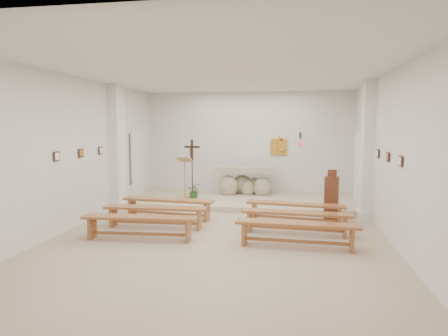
% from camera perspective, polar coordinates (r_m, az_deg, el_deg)
% --- Properties ---
extents(ground, '(7.00, 10.00, 0.00)m').
position_cam_1_polar(ground, '(9.02, -0.15, -9.16)').
color(ground, tan).
rests_on(ground, ground).
extents(wall_left, '(0.02, 10.00, 3.50)m').
position_cam_1_polar(wall_left, '(9.93, -20.44, 2.12)').
color(wall_left, silver).
rests_on(wall_left, ground).
extents(wall_right, '(0.02, 10.00, 3.50)m').
position_cam_1_polar(wall_right, '(8.82, 22.79, 1.57)').
color(wall_right, silver).
rests_on(wall_right, ground).
extents(wall_back, '(7.00, 0.02, 3.50)m').
position_cam_1_polar(wall_back, '(13.66, 3.42, 3.48)').
color(wall_back, silver).
rests_on(wall_back, ground).
extents(ceiling, '(7.00, 10.00, 0.02)m').
position_cam_1_polar(ceiling, '(8.77, -0.16, 13.41)').
color(ceiling, silver).
rests_on(ceiling, wall_back).
extents(sanctuary_platform, '(6.98, 3.00, 0.15)m').
position_cam_1_polar(sanctuary_platform, '(12.38, 2.61, -4.60)').
color(sanctuary_platform, beige).
rests_on(sanctuary_platform, ground).
extents(pilaster_left, '(0.26, 0.55, 3.50)m').
position_cam_1_polar(pilaster_left, '(11.65, -15.00, 2.83)').
color(pilaster_left, white).
rests_on(pilaster_left, ground).
extents(pilaster_right, '(0.26, 0.55, 3.50)m').
position_cam_1_polar(pilaster_right, '(10.76, 19.76, 2.42)').
color(pilaster_right, white).
rests_on(pilaster_right, ground).
extents(gold_wall_relief, '(0.55, 0.04, 0.55)m').
position_cam_1_polar(gold_wall_relief, '(13.56, 7.82, 3.00)').
color(gold_wall_relief, gold).
rests_on(gold_wall_relief, wall_back).
extents(sanctuary_lamp, '(0.11, 0.36, 0.44)m').
position_cam_1_polar(sanctuary_lamp, '(13.29, 10.82, 3.57)').
color(sanctuary_lamp, black).
rests_on(sanctuary_lamp, wall_back).
extents(station_frame_left_front, '(0.03, 0.20, 0.20)m').
position_cam_1_polar(station_frame_left_front, '(9.24, -22.80, 1.56)').
color(station_frame_left_front, '#3C251A').
rests_on(station_frame_left_front, wall_left).
extents(station_frame_left_mid, '(0.03, 0.20, 0.20)m').
position_cam_1_polar(station_frame_left_mid, '(10.09, -19.77, 2.03)').
color(station_frame_left_mid, '#3C251A').
rests_on(station_frame_left_mid, wall_left).
extents(station_frame_left_rear, '(0.03, 0.20, 0.20)m').
position_cam_1_polar(station_frame_left_rear, '(10.97, -17.21, 2.42)').
color(station_frame_left_rear, '#3C251A').
rests_on(station_frame_left_rear, wall_left).
extents(station_frame_right_front, '(0.03, 0.20, 0.20)m').
position_cam_1_polar(station_frame_right_front, '(8.05, 23.92, 0.91)').
color(station_frame_right_front, '#3C251A').
rests_on(station_frame_right_front, wall_right).
extents(station_frame_right_mid, '(0.03, 0.20, 0.20)m').
position_cam_1_polar(station_frame_right_mid, '(9.02, 22.37, 1.48)').
color(station_frame_right_mid, '#3C251A').
rests_on(station_frame_right_mid, wall_right).
extents(station_frame_right_rear, '(0.03, 0.20, 0.20)m').
position_cam_1_polar(station_frame_right_rear, '(9.99, 21.12, 1.94)').
color(station_frame_right_rear, '#3C251A').
rests_on(station_frame_right_rear, wall_right).
extents(radiator_left, '(0.10, 0.85, 0.52)m').
position_cam_1_polar(radiator_left, '(12.47, -13.72, -3.78)').
color(radiator_left, silver).
rests_on(radiator_left, ground).
extents(radiator_right, '(0.10, 0.85, 0.52)m').
position_cam_1_polar(radiator_right, '(11.63, 19.19, -4.66)').
color(radiator_right, silver).
rests_on(radiator_right, ground).
extents(altar, '(1.96, 0.91, 0.99)m').
position_cam_1_polar(altar, '(12.97, 3.12, -2.06)').
color(altar, beige).
rests_on(altar, sanctuary_platform).
extents(lectern, '(0.51, 0.45, 1.30)m').
position_cam_1_polar(lectern, '(12.46, -5.62, -1.21)').
color(lectern, tan).
rests_on(lectern, sanctuary_platform).
extents(crucifix_stand, '(0.53, 0.23, 1.78)m').
position_cam_1_polar(crucifix_stand, '(12.81, -4.58, 0.73)').
color(crucifix_stand, '#371D11').
rests_on(crucifix_stand, sanctuary_platform).
extents(potted_plant, '(0.47, 0.42, 0.46)m').
position_cam_1_polar(potted_plant, '(12.32, -4.24, -3.22)').
color(potted_plant, '#255020').
rests_on(potted_plant, sanctuary_platform).
extents(donation_pedestal, '(0.40, 0.40, 1.28)m').
position_cam_1_polar(donation_pedestal, '(10.40, 15.11, -4.14)').
color(donation_pedestal, brown).
rests_on(donation_pedestal, ground).
extents(bench_left_front, '(2.40, 0.60, 0.50)m').
position_cam_1_polar(bench_left_front, '(10.34, -7.95, -5.09)').
color(bench_left_front, '#9D542D').
rests_on(bench_left_front, ground).
extents(bench_right_front, '(2.41, 0.68, 0.50)m').
position_cam_1_polar(bench_right_front, '(9.87, 10.23, -5.67)').
color(bench_right_front, '#9D542D').
rests_on(bench_right_front, ground).
extents(bench_left_second, '(2.39, 0.47, 0.50)m').
position_cam_1_polar(bench_left_second, '(9.43, -9.77, -6.22)').
color(bench_left_second, '#9D542D').
rests_on(bench_left_second, ground).
extents(bench_right_second, '(2.40, 0.56, 0.50)m').
position_cam_1_polar(bench_right_second, '(8.91, 10.29, -6.95)').
color(bench_right_second, '#9D542D').
rests_on(bench_right_second, ground).
extents(bench_left_third, '(2.40, 0.53, 0.50)m').
position_cam_1_polar(bench_left_third, '(8.53, -11.98, -7.57)').
color(bench_left_third, '#9D542D').
rests_on(bench_left_third, ground).
extents(bench_right_third, '(2.39, 0.49, 0.50)m').
position_cam_1_polar(bench_right_third, '(7.95, 10.36, -8.55)').
color(bench_right_third, '#9D542D').
rests_on(bench_right_third, ground).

